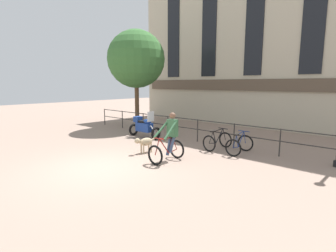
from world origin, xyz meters
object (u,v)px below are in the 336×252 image
(parked_motorcycle, at_px, (144,126))
(parked_bicycle_mid_left, at_px, (239,145))
(cyclist_with_bike, at_px, (169,139))
(parked_bicycle_near_lamp, at_px, (217,141))
(dog, at_px, (145,142))

(parked_motorcycle, height_order, parked_bicycle_mid_left, parked_motorcycle)
(cyclist_with_bike, bearing_deg, parked_bicycle_near_lamp, 81.12)
(parked_bicycle_mid_left, bearing_deg, parked_bicycle_near_lamp, -1.35)
(dog, xyz_separation_m, parked_bicycle_mid_left, (2.80, 2.38, -0.08))
(parked_bicycle_near_lamp, bearing_deg, parked_motorcycle, 12.39)
(cyclist_with_bike, bearing_deg, parked_bicycle_mid_left, 61.37)
(parked_motorcycle, bearing_deg, cyclist_with_bike, -122.53)
(dog, bearing_deg, parked_bicycle_mid_left, 50.58)
(cyclist_with_bike, relative_size, dog, 1.74)
(parked_bicycle_mid_left, bearing_deg, dog, 39.05)
(dog, relative_size, parked_bicycle_near_lamp, 0.83)
(cyclist_with_bike, xyz_separation_m, parked_motorcycle, (-3.64, 2.15, -0.20))
(parked_bicycle_near_lamp, bearing_deg, dog, 59.87)
(parked_motorcycle, bearing_deg, parked_bicycle_mid_left, -87.76)
(cyclist_with_bike, bearing_deg, parked_motorcycle, 149.57)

